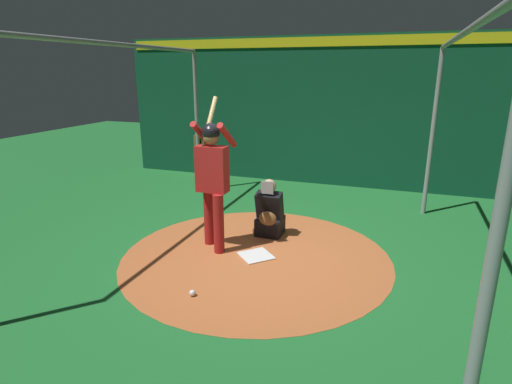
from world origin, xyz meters
TOP-DOWN VIEW (x-y plane):
  - ground_plane at (0.00, 0.00)m, footprint 25.37×25.37m
  - dirt_circle at (0.00, 0.00)m, footprint 3.77×3.77m
  - home_plate at (0.00, 0.00)m, footprint 0.59×0.59m
  - batter at (-0.09, -0.68)m, footprint 0.68×0.49m
  - catcher at (-0.80, -0.06)m, footprint 0.58×0.40m
  - back_wall at (-4.25, 0.00)m, footprint 0.22×9.37m
  - cage_frame at (0.00, 0.00)m, footprint 5.60×4.66m
  - bat_rack at (-4.01, -2.82)m, footprint 0.70×0.17m
  - baseball_0 at (1.26, -0.34)m, footprint 0.07×0.07m

SIDE VIEW (x-z plane):
  - ground_plane at x=0.00m, z-range 0.00..0.00m
  - dirt_circle at x=0.00m, z-range 0.00..0.01m
  - home_plate at x=0.00m, z-range 0.01..0.02m
  - baseball_0 at x=1.26m, z-range 0.01..0.08m
  - catcher at x=-0.80m, z-range -0.10..0.82m
  - bat_rack at x=-4.01m, z-range -0.03..1.02m
  - batter at x=-0.09m, z-range 0.04..2.21m
  - back_wall at x=-4.25m, z-range 0.01..3.27m
  - cage_frame at x=0.00m, z-range 0.59..3.52m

